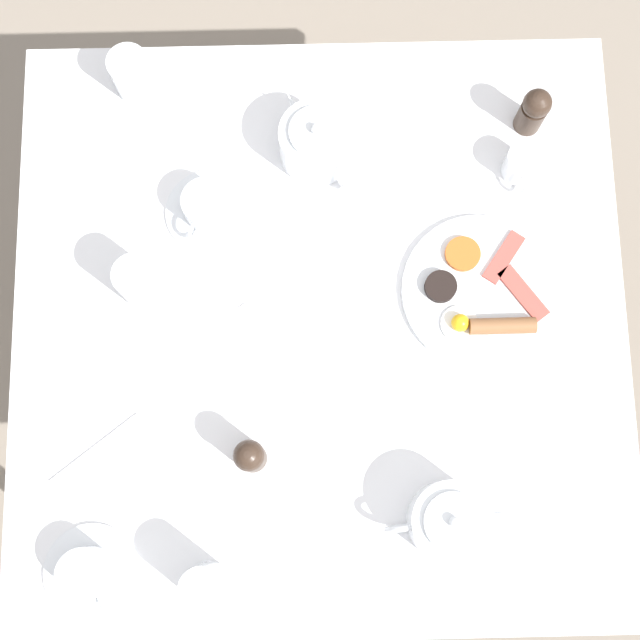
# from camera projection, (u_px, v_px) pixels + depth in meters

# --- Properties ---
(ground_plane) EXTENTS (8.00, 8.00, 0.00)m
(ground_plane) POSITION_uv_depth(u_px,v_px,m) (320.00, 379.00, 2.25)
(ground_plane) COLOR gray
(table) EXTENTS (1.05, 1.06, 0.73)m
(table) POSITION_uv_depth(u_px,v_px,m) (320.00, 330.00, 1.60)
(table) COLOR white
(table) RESTS_ON ground_plane
(breakfast_plate) EXTENTS (0.28, 0.28, 0.04)m
(breakfast_plate) POSITION_uv_depth(u_px,v_px,m) (480.00, 294.00, 1.54)
(breakfast_plate) COLOR white
(breakfast_plate) RESTS_ON table
(teapot_near) EXTENTS (0.13, 0.21, 0.12)m
(teapot_near) POSITION_uv_depth(u_px,v_px,m) (449.00, 522.00, 1.42)
(teapot_near) COLOR white
(teapot_near) RESTS_ON table
(teapot_far) EXTENTS (0.19, 0.13, 0.12)m
(teapot_far) POSITION_uv_depth(u_px,v_px,m) (319.00, 143.00, 1.55)
(teapot_far) COLOR white
(teapot_far) RESTS_ON table
(teacup_with_saucer_left) EXTENTS (0.16, 0.16, 0.07)m
(teacup_with_saucer_left) POSITION_uv_depth(u_px,v_px,m) (208.00, 208.00, 1.55)
(teacup_with_saucer_left) COLOR white
(teacup_with_saucer_left) RESTS_ON table
(teacup_with_saucer_right) EXTENTS (0.16, 0.16, 0.07)m
(teacup_with_saucer_right) POSITION_uv_depth(u_px,v_px,m) (87.00, 573.00, 1.43)
(teacup_with_saucer_right) COLOR white
(teacup_with_saucer_right) RESTS_ON table
(water_glass_tall) EXTENTS (0.07, 0.07, 0.12)m
(water_glass_tall) POSITION_uv_depth(u_px,v_px,m) (140.00, 283.00, 1.49)
(water_glass_tall) COLOR white
(water_glass_tall) RESTS_ON table
(water_glass_short) EXTENTS (0.07, 0.07, 0.12)m
(water_glass_short) POSITION_uv_depth(u_px,v_px,m) (206.00, 587.00, 1.39)
(water_glass_short) COLOR white
(water_glass_short) RESTS_ON table
(wine_glass_spare) EXTENTS (0.07, 0.07, 0.10)m
(wine_glass_spare) POSITION_uv_depth(u_px,v_px,m) (132.00, 75.00, 1.58)
(wine_glass_spare) COLOR white
(wine_glass_spare) RESTS_ON table
(creamer_jug) EXTENTS (0.09, 0.06, 0.06)m
(creamer_jug) POSITION_uv_depth(u_px,v_px,m) (522.00, 165.00, 1.56)
(creamer_jug) COLOR white
(creamer_jug) RESTS_ON table
(pepper_grinder) EXTENTS (0.05, 0.05, 0.11)m
(pepper_grinder) POSITION_uv_depth(u_px,v_px,m) (534.00, 110.00, 1.55)
(pepper_grinder) COLOR #38281E
(pepper_grinder) RESTS_ON table
(salt_grinder) EXTENTS (0.05, 0.05, 0.11)m
(salt_grinder) POSITION_uv_depth(u_px,v_px,m) (250.00, 456.00, 1.43)
(salt_grinder) COLOR #38281E
(salt_grinder) RESTS_ON table
(fork_by_plate) EXTENTS (0.12, 0.15, 0.00)m
(fork_by_plate) POSITION_uv_depth(u_px,v_px,m) (96.00, 450.00, 1.49)
(fork_by_plate) COLOR silver
(fork_by_plate) RESTS_ON table
(knife_by_plate) EXTENTS (0.17, 0.13, 0.00)m
(knife_by_plate) POSITION_uv_depth(u_px,v_px,m) (277.00, 350.00, 1.52)
(knife_by_plate) COLOR silver
(knife_by_plate) RESTS_ON table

